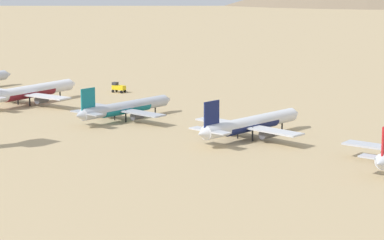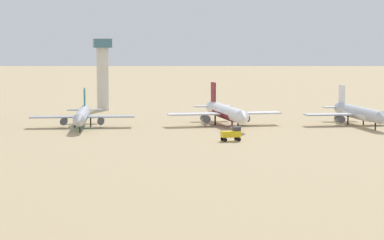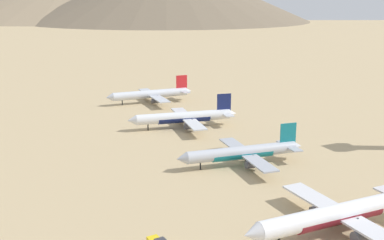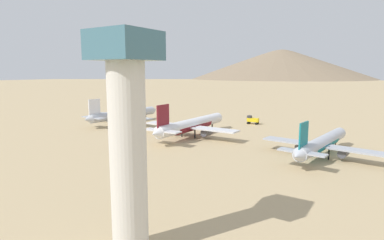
# 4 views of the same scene
# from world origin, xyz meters

# --- Properties ---
(ground_plane) EXTENTS (1800.00, 1800.00, 0.00)m
(ground_plane) POSITION_xyz_m (0.00, 0.00, 0.00)
(ground_plane) COLOR tan
(parked_jet_2) EXTENTS (41.12, 33.54, 11.86)m
(parked_jet_2) POSITION_xyz_m (-0.38, 2.96, 3.95)
(parked_jet_2) COLOR #B2B7C1
(parked_jet_2) RESTS_ON ground
(parked_jet_3) EXTENTS (46.54, 37.69, 13.46)m
(parked_jet_3) POSITION_xyz_m (3.32, 49.09, 4.48)
(parked_jet_3) COLOR white
(parked_jet_3) RESTS_ON ground
(parked_jet_4) EXTENTS (43.45, 35.31, 12.53)m
(parked_jet_4) POSITION_xyz_m (11.56, 91.90, 4.17)
(parked_jet_4) COLOR #B2B7C1
(parked_jet_4) RESTS_ON ground
(service_truck) EXTENTS (2.99, 5.34, 3.90)m
(service_truck) POSITION_xyz_m (42.06, 40.70, 2.08)
(service_truck) COLOR yellow
(service_truck) RESTS_ON ground
(control_tower) EXTENTS (7.20, 7.20, 28.95)m
(control_tower) POSITION_xyz_m (-64.67, 15.51, 16.18)
(control_tower) COLOR beige
(control_tower) RESTS_ON ground
(desert_hill_5) EXTENTS (584.56, 584.56, 102.95)m
(desert_hill_5) POSITION_xyz_m (947.13, 309.41, 51.47)
(desert_hill_5) COLOR #847056
(desert_hill_5) RESTS_ON ground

